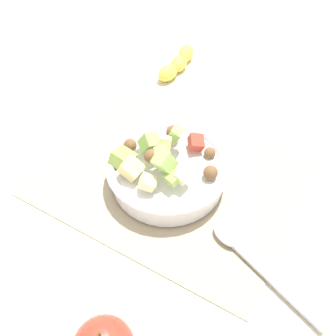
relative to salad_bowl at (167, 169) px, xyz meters
The scene contains 5 objects.
ground_plane 0.04m from the salad_bowl, 93.07° to the right, with size 2.40×2.40×0.00m, color silver.
placemat 0.04m from the salad_bowl, 93.07° to the right, with size 0.47×0.36×0.01m, color tan.
salad_bowl is the anchor object (origin of this frame).
serving_spoon 0.21m from the salad_bowl, 159.68° to the left, with size 0.22×0.11×0.01m.
banana_whole 0.36m from the salad_bowl, 63.88° to the right, with size 0.05×0.15×0.04m.
Camera 1 is at (-0.25, 0.43, 0.60)m, focal length 44.08 mm.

